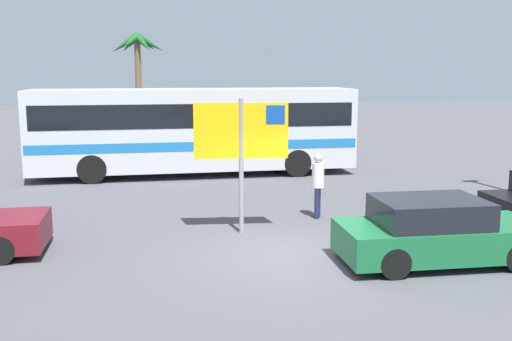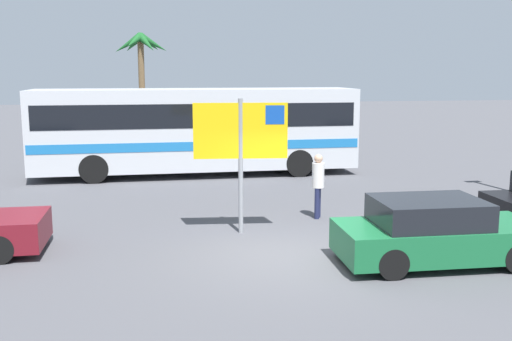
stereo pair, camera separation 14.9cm
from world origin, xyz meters
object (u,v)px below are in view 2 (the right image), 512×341
at_px(bus_front_coach, 196,127).
at_px(ferry_sign, 243,136).
at_px(pedestrian_near_sign, 318,181).
at_px(car_green, 435,233).

relative_size(bus_front_coach, ferry_sign, 3.67).
xyz_separation_m(bus_front_coach, pedestrian_near_sign, (2.58, -7.21, -0.79)).
distance_m(ferry_sign, pedestrian_near_sign, 2.75).
distance_m(car_green, pedestrian_near_sign, 4.20).
height_order(car_green, pedestrian_near_sign, pedestrian_near_sign).
bearing_deg(car_green, pedestrian_near_sign, 109.71).
xyz_separation_m(bus_front_coach, ferry_sign, (0.43, -8.28, 0.54)).
height_order(bus_front_coach, pedestrian_near_sign, bus_front_coach).
bearing_deg(ferry_sign, car_green, -34.06).
xyz_separation_m(ferry_sign, pedestrian_near_sign, (2.15, 1.07, -1.33)).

